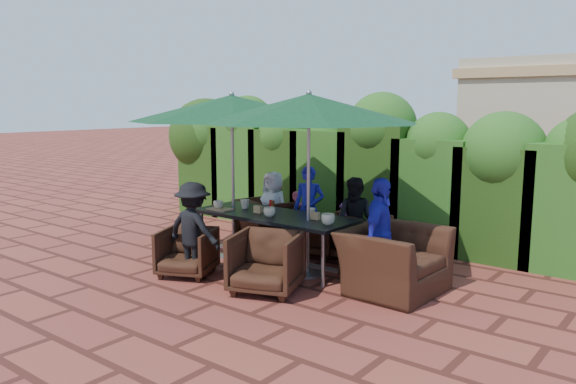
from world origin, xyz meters
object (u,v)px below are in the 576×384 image
Objects in this scene: dining_table at (274,219)px; chair_near_right at (266,259)px; chair_far_left at (266,219)px; umbrella_left at (232,108)px; umbrella_right at (309,109)px; chair_near_left at (187,250)px; chair_end_right at (394,250)px; chair_far_right at (358,234)px; chair_far_mid at (314,229)px.

dining_table is 2.93× the size of chair_near_right.
chair_far_left reaches higher than chair_near_right.
umbrella_left is at bearing -179.22° from dining_table.
chair_near_right is at bearing -89.86° from umbrella_right.
chair_near_right reaches higher than chair_near_left.
chair_far_right is at bearing 50.76° from chair_end_right.
chair_far_right is at bearing 65.25° from chair_near_right.
umbrella_right is 2.09m from chair_end_right.
umbrella_left and umbrella_right have the same top height.
chair_near_right reaches higher than chair_far_right.
dining_table is 0.94m from chair_far_mid.
chair_far_left is at bearing 98.15° from umbrella_left.
chair_far_mid is 1.09× the size of chair_near_left.
chair_far_right is at bearing 82.58° from umbrella_right.
chair_end_right is (2.49, 1.12, 0.17)m from chair_near_left.
chair_near_left is (-1.40, -2.08, -0.03)m from chair_far_right.
umbrella_left is 2.21m from chair_far_mid.
chair_end_right is at bearing 178.52° from chair_far_left.
chair_near_right is at bearing 130.97° from chair_end_right.
chair_far_left is (-0.13, 0.90, -1.80)m from umbrella_left.
umbrella_left is 2.02m from chair_far_left.
chair_far_mid is 1.98m from chair_end_right.
umbrella_left reaches higher than chair_far_mid.
chair_end_right is at bearing 4.82° from umbrella_right.
chair_end_right reaches higher than chair_near_right.
dining_table is 1.15m from chair_near_right.
chair_far_left is at bearing -14.99° from chair_far_mid.
umbrella_right reaches higher than chair_far_right.
dining_table is at bearing 175.61° from umbrella_right.
chair_near_right is at bearing -18.41° from chair_near_left.
umbrella_right is at bearing 97.11° from chair_end_right.
chair_far_left is 1.18× the size of chair_near_left.
chair_end_right is (1.22, 0.10, -1.69)m from umbrella_right.
umbrella_left reaches higher than chair_end_right.
umbrella_right is at bearing 163.96° from chair_far_left.
dining_table is 3.12× the size of chair_far_mid.
chair_far_mid is 2.08m from chair_near_left.
chair_end_right reaches higher than chair_near_left.
chair_far_right is 1.45m from chair_end_right.
chair_far_mid reaches higher than chair_near_left.
chair_near_right is 1.56m from chair_end_right.
umbrella_left reaches higher than chair_near_right.
umbrella_right is 2.01m from chair_near_right.
chair_far_left is at bearing 135.15° from dining_table.
chair_far_right is (1.67, 0.12, -0.03)m from chair_far_left.
chair_near_right is at bearing 92.18° from chair_far_right.
chair_near_right is (1.41, -0.91, -1.81)m from umbrella_left.
chair_far_mid is (0.84, 0.90, -1.83)m from umbrella_left.
chair_far_mid is at bearing 45.36° from chair_near_left.
umbrella_right is at bearing 106.29° from chair_far_mid.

